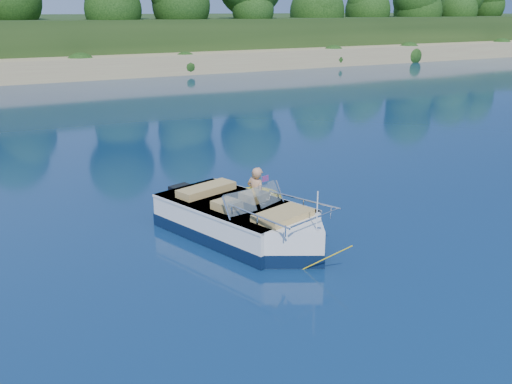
% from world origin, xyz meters
% --- Properties ---
extents(ground, '(160.00, 160.00, 0.00)m').
position_xyz_m(ground, '(0.00, 0.00, 0.00)').
color(ground, '#091C40').
rests_on(ground, ground).
extents(shoreline, '(170.00, 59.00, 6.00)m').
position_xyz_m(shoreline, '(0.00, 63.77, 0.98)').
color(shoreline, tan).
rests_on(shoreline, ground).
extents(motorboat, '(2.81, 5.07, 1.74)m').
position_xyz_m(motorboat, '(-2.93, 3.27, 0.34)').
color(motorboat, white).
rests_on(motorboat, ground).
extents(tow_tube, '(1.65, 1.65, 0.38)m').
position_xyz_m(tow_tube, '(-1.63, 5.24, 0.10)').
color(tow_tube, yellow).
rests_on(tow_tube, ground).
extents(boy, '(0.62, 0.90, 1.62)m').
position_xyz_m(boy, '(-1.68, 5.18, 0.00)').
color(boy, tan).
rests_on(boy, ground).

